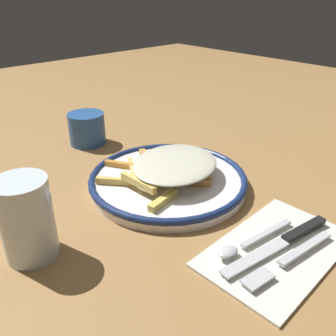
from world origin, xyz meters
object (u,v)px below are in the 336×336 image
at_px(knife, 286,239).
at_px(water_glass, 26,219).
at_px(spoon, 245,244).
at_px(plate, 168,180).
at_px(napkin, 277,248).
at_px(fries_heap, 172,166).
at_px(coffee_mug, 86,129).
at_px(fork, 290,258).

distance_m(knife, water_glass, 0.37).
bearing_deg(water_glass, spoon, -132.00).
relative_size(plate, napkin, 1.28).
height_order(plate, fries_heap, fries_heap).
distance_m(napkin, coffee_mug, 0.53).
distance_m(fries_heap, napkin, 0.24).
height_order(fries_heap, spoon, fries_heap).
bearing_deg(fries_heap, spoon, 165.50).
height_order(water_glass, coffee_mug, water_glass).
relative_size(napkin, fork, 1.32).
relative_size(fries_heap, water_glass, 1.99).
height_order(plate, fork, plate).
distance_m(napkin, spoon, 0.05).
distance_m(napkin, water_glass, 0.35).
bearing_deg(fries_heap, plate, 58.57).
distance_m(fries_heap, coffee_mug, 0.29).
bearing_deg(napkin, spoon, 46.91).
xyz_separation_m(knife, spoon, (0.04, 0.05, 0.00)).
height_order(plate, water_glass, water_glass).
relative_size(knife, coffee_mug, 1.90).
height_order(fries_heap, knife, fries_heap).
bearing_deg(fork, coffee_mug, -2.39).
relative_size(napkin, coffee_mug, 2.11).
bearing_deg(coffee_mug, spoon, 174.74).
bearing_deg(spoon, fries_heap, -14.50).
distance_m(fries_heap, spoon, 0.22).
bearing_deg(knife, napkin, 81.53).
bearing_deg(plate, knife, -178.35).
distance_m(plate, napkin, 0.24).
distance_m(fork, coffee_mug, 0.56).
bearing_deg(fries_heap, knife, 179.98).
bearing_deg(spoon, plate, -12.37).
xyz_separation_m(plate, water_glass, (-0.01, 0.27, 0.05)).
bearing_deg(coffee_mug, fork, 177.61).
distance_m(fries_heap, knife, 0.24).
height_order(fries_heap, fork, fries_heap).
xyz_separation_m(plate, fork, (-0.27, 0.02, -0.00)).
distance_m(plate, coffee_mug, 0.29).
xyz_separation_m(plate, napkin, (-0.24, 0.01, -0.01)).
bearing_deg(fries_heap, coffee_mug, 1.54).
xyz_separation_m(plate, fries_heap, (-0.00, -0.01, 0.03)).
xyz_separation_m(napkin, coffee_mug, (0.53, -0.01, 0.03)).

